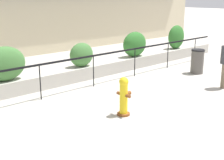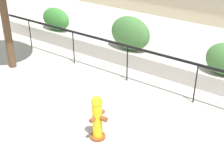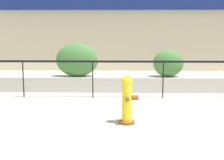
% 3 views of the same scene
% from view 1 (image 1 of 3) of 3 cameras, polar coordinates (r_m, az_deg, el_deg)
% --- Properties ---
extents(ground_plane, '(120.00, 120.00, 0.00)m').
position_cam_1_polar(ground_plane, '(8.31, 18.87, -8.23)').
color(ground_plane, '#B2ADA3').
extents(planter_wall_low, '(18.00, 0.70, 0.50)m').
position_cam_1_polar(planter_wall_low, '(12.05, -6.71, 1.10)').
color(planter_wall_low, '#B7B2A8').
rests_on(planter_wall_low, ground).
extents(fence_railing_segment, '(15.00, 0.05, 1.15)m').
position_cam_1_polar(fence_railing_segment, '(11.03, -3.45, 3.92)').
color(fence_railing_segment, black).
rests_on(fence_railing_segment, ground).
extents(hedge_bush_1, '(1.43, 0.65, 1.13)m').
position_cam_1_polar(hedge_bush_1, '(10.53, -19.10, 2.79)').
color(hedge_bush_1, '#427538').
rests_on(hedge_bush_1, planter_wall_low).
extents(hedge_bush_2, '(1.02, 0.62, 0.92)m').
position_cam_1_polar(hedge_bush_2, '(12.08, -5.59, 4.62)').
color(hedge_bush_2, '#427538').
rests_on(hedge_bush_2, planter_wall_low).
extents(hedge_bush_3, '(1.29, 0.69, 1.10)m').
position_cam_1_polar(hedge_bush_3, '(14.03, 4.17, 6.55)').
color(hedge_bush_3, '#2D6B28').
rests_on(hedge_bush_3, planter_wall_low).
extents(hedge_bush_4, '(1.11, 0.56, 1.19)m').
position_cam_1_polar(hedge_bush_4, '(16.39, 11.67, 7.71)').
color(hedge_bush_4, '#2D6B28').
rests_on(hedge_bush_4, planter_wall_low).
extents(fire_hydrant, '(0.43, 0.47, 1.08)m').
position_cam_1_polar(fire_hydrant, '(8.46, 2.17, -2.92)').
color(fire_hydrant, brown).
rests_on(fire_hydrant, ground).
extents(trash_bin, '(0.55, 0.55, 1.01)m').
position_cam_1_polar(trash_bin, '(13.47, 15.33, 3.31)').
color(trash_bin, '#56514C').
rests_on(trash_bin, ground).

